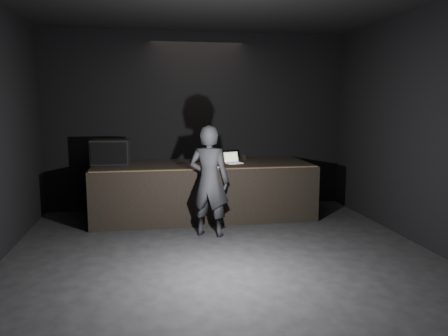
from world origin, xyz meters
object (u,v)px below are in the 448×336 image
stage_monitor (111,152)px  person (209,181)px  stage_riser (203,190)px  beer_can (215,161)px  laptop (233,160)px

stage_monitor → person: size_ratio=0.41×
stage_riser → person: size_ratio=2.25×
stage_riser → beer_can: 0.71m
stage_riser → person: person is taller
beer_can → person: 0.92m
stage_monitor → person: (1.62, -1.43, -0.34)m
stage_monitor → beer_can: (1.85, -0.57, -0.14)m
stage_riser → person: (-0.05, -1.22, 0.39)m
stage_monitor → beer_can: bearing=-11.7°
laptop → beer_can: bearing=-155.5°
beer_can → laptop: bearing=40.9°
laptop → person: person is taller
person → stage_riser: bearing=-69.0°
stage_riser → stage_monitor: size_ratio=5.53×
beer_can → person: (-0.23, -0.87, -0.20)m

